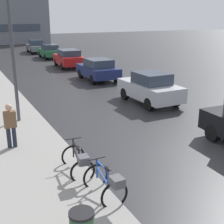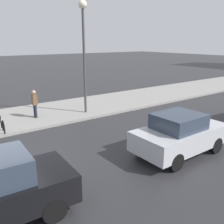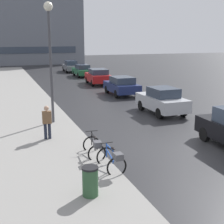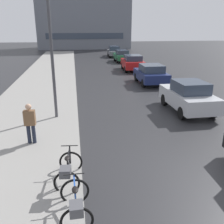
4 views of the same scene
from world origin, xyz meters
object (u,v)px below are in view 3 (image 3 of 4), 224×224
(car_silver, at_px, (162,100))
(car_navy, at_px, (122,86))
(car_green, at_px, (82,70))
(pedestrian, at_px, (47,122))
(bicycle_nearest, at_px, (113,160))
(car_grey, at_px, (71,66))
(trash_bin, at_px, (90,183))
(car_red, at_px, (98,76))
(bicycle_second, at_px, (95,147))
(streetlamp, at_px, (50,41))

(car_silver, height_order, car_navy, car_silver)
(car_green, xyz_separation_m, pedestrian, (-7.81, -22.95, 0.19))
(bicycle_nearest, bearing_deg, car_grey, 79.45)
(trash_bin, bearing_deg, pedestrian, 93.32)
(car_silver, bearing_deg, car_grey, 89.73)
(car_red, bearing_deg, car_silver, -90.22)
(bicycle_second, bearing_deg, car_green, 75.98)
(bicycle_second, xyz_separation_m, car_grey, (6.31, 31.39, 0.29))
(bicycle_nearest, relative_size, car_green, 0.35)
(car_red, bearing_deg, streetlamp, -117.23)
(streetlamp, bearing_deg, car_green, 70.68)
(car_green, bearing_deg, streetlamp, -109.32)
(pedestrian, bearing_deg, streetlamp, 75.13)
(car_silver, height_order, trash_bin, car_silver)
(bicycle_nearest, bearing_deg, pedestrian, 110.77)
(car_green, distance_m, pedestrian, 24.24)
(bicycle_nearest, relative_size, trash_bin, 1.33)
(car_green, height_order, pedestrian, pedestrian)
(bicycle_nearest, height_order, car_silver, car_silver)
(bicycle_nearest, relative_size, pedestrian, 0.81)
(bicycle_nearest, distance_m, car_navy, 15.26)
(bicycle_second, height_order, car_silver, car_silver)
(car_silver, height_order, streetlamp, streetlamp)
(car_grey, bearing_deg, bicycle_second, -101.37)
(car_grey, relative_size, trash_bin, 4.25)
(car_red, distance_m, pedestrian, 17.91)
(trash_bin, bearing_deg, car_grey, 77.89)
(bicycle_nearest, xyz_separation_m, car_grey, (6.12, 32.85, 0.28))
(bicycle_second, bearing_deg, streetlamp, 96.72)
(car_silver, xyz_separation_m, pedestrian, (-7.59, -3.05, 0.13))
(pedestrian, bearing_deg, car_navy, 52.17)
(car_navy, bearing_deg, bicycle_nearest, -113.31)
(bicycle_second, distance_m, trash_bin, 3.17)
(streetlamp, xyz_separation_m, trash_bin, (-0.41, -8.52, -3.95))
(car_navy, distance_m, car_grey, 18.84)
(bicycle_second, height_order, pedestrian, pedestrian)
(car_grey, bearing_deg, bicycle_nearest, -100.55)
(car_silver, relative_size, streetlamp, 0.61)
(bicycle_second, relative_size, car_grey, 0.33)
(streetlamp, bearing_deg, trash_bin, -92.77)
(car_green, height_order, car_grey, car_grey)
(car_silver, bearing_deg, bicycle_second, -136.97)
(car_silver, distance_m, pedestrian, 8.18)
(pedestrian, height_order, streetlamp, streetlamp)
(bicycle_second, relative_size, pedestrian, 0.86)
(car_red, bearing_deg, car_green, 88.56)
(bicycle_second, height_order, trash_bin, trash_bin)
(car_navy, relative_size, streetlamp, 0.60)
(car_grey, height_order, trash_bin, car_grey)
(car_red, height_order, car_grey, car_red)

